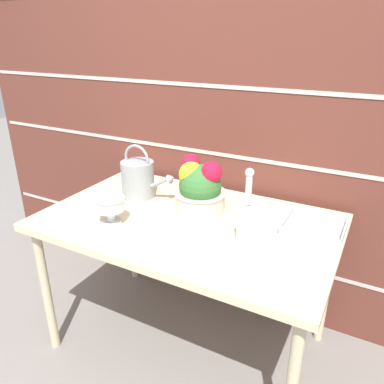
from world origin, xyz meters
The scene contains 8 objects.
ground_plane centered at (0.00, 0.00, 0.00)m, with size 12.00×12.00×0.00m, color gray.
brick_wall centered at (0.00, 0.50, 1.10)m, with size 3.60×0.08×2.20m.
patio_table centered at (0.00, 0.00, 0.68)m, with size 1.34×0.83×0.74m.
watering_can centered at (-0.35, 0.11, 0.84)m, with size 0.31×0.17×0.28m.
crystal_pedestal_bowl centered at (-0.28, -0.20, 0.83)m, with size 0.14×0.14×0.13m.
flower_planter centered at (0.01, 0.10, 0.86)m, with size 0.25×0.25×0.27m.
glass_decanter centered at (0.31, -0.06, 0.84)m, with size 0.08×0.08×0.32m.
wire_tray centered at (0.54, 0.17, 0.75)m, with size 0.25×0.23×0.04m.
Camera 1 is at (0.74, -1.35, 1.53)m, focal length 35.00 mm.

